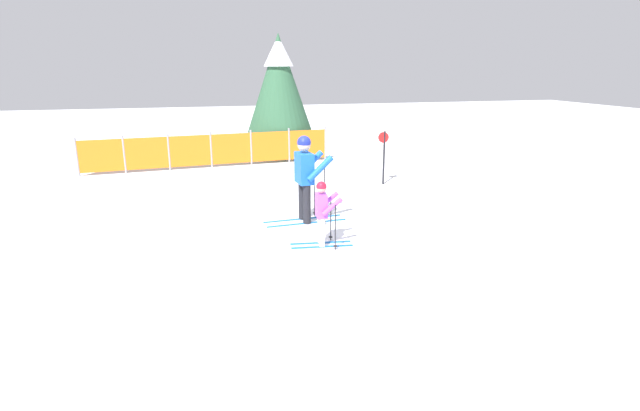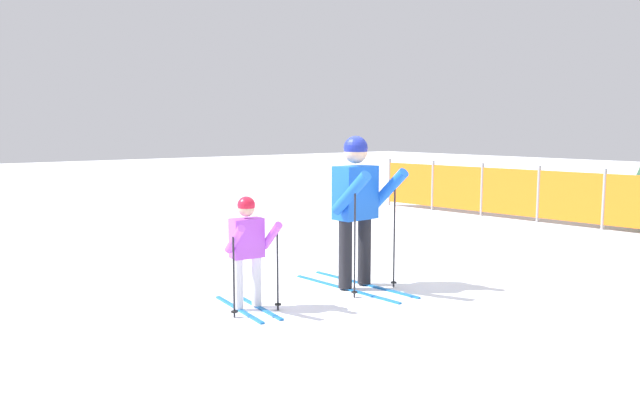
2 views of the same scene
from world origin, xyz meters
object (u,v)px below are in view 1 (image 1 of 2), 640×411
object	(u,v)px
safety_fence	(211,150)
conifer_far	(279,82)
skier_adult	(306,171)
skier_child	(322,208)
trail_marker	(384,152)

from	to	relation	value
safety_fence	conifer_far	world-z (taller)	conifer_far
skier_adult	skier_child	bearing A→B (deg)	-95.31
conifer_far	trail_marker	world-z (taller)	conifer_far
skier_adult	conifer_far	distance (m)	7.70
skier_adult	safety_fence	xyz separation A→B (m)	(-1.57, 6.16, -0.49)
conifer_far	trail_marker	bearing A→B (deg)	-68.48
skier_adult	conifer_far	size ratio (longest dim) A/B	0.43
skier_adult	safety_fence	size ratio (longest dim) A/B	0.23
safety_fence	trail_marker	xyz separation A→B (m)	(4.31, -3.47, 0.32)
skier_child	conifer_far	distance (m)	9.18
skier_child	safety_fence	size ratio (longest dim) A/B	0.15
trail_marker	skier_adult	bearing A→B (deg)	-135.49
skier_adult	trail_marker	xyz separation A→B (m)	(2.73, 2.69, -0.17)
conifer_far	skier_child	bearing A→B (deg)	-95.55
skier_adult	conifer_far	world-z (taller)	conifer_far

